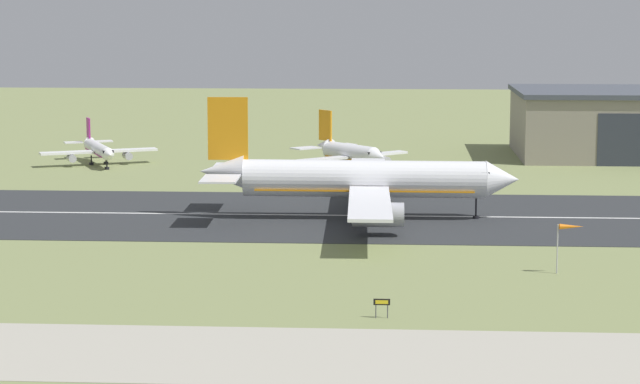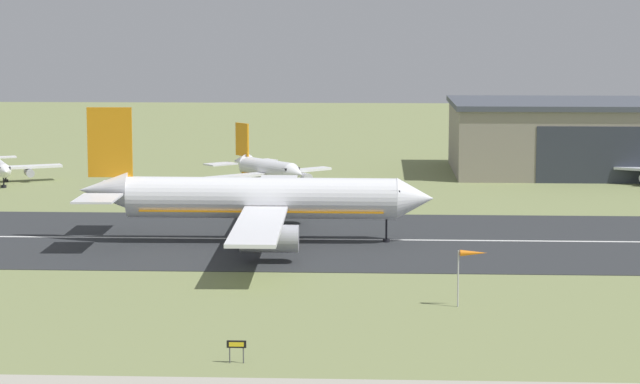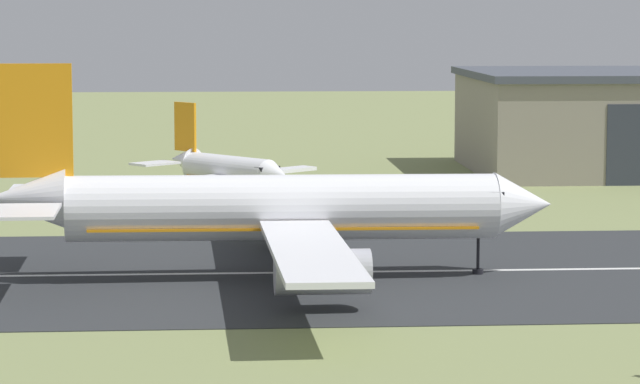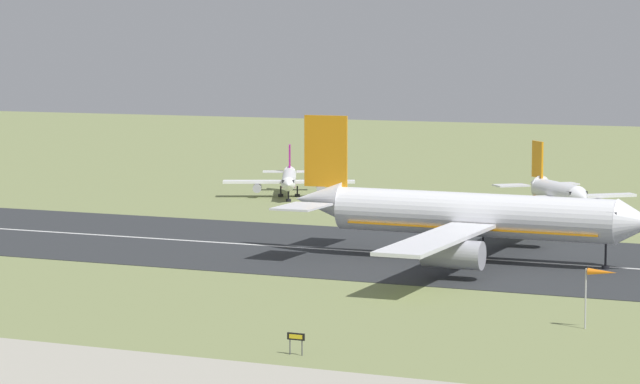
% 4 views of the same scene
% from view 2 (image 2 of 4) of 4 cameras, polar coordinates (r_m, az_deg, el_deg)
% --- Properties ---
extents(ground_plane, '(627.84, 627.84, 0.00)m').
position_cam_2_polar(ground_plane, '(108.00, -11.96, -6.52)').
color(ground_plane, '#7A8451').
extents(runway_strip, '(387.84, 40.88, 0.06)m').
position_cam_2_polar(runway_strip, '(154.73, -7.39, -2.11)').
color(runway_strip, '#2B2D30').
rests_on(runway_strip, ground_plane).
extents(runway_centreline, '(349.06, 0.70, 0.01)m').
position_cam_2_polar(runway_centreline, '(154.72, -7.39, -2.09)').
color(runway_centreline, silver).
rests_on(runway_centreline, runway_strip).
extents(hangar_building, '(64.65, 32.34, 12.72)m').
position_cam_2_polar(hangar_building, '(227.26, 14.17, 2.46)').
color(hangar_building, gray).
rests_on(hangar_building, ground_plane).
extents(airplane_landing, '(42.93, 56.81, 16.30)m').
position_cam_2_polar(airplane_landing, '(150.27, -2.80, -0.34)').
color(airplane_landing, white).
rests_on(airplane_landing, ground_plane).
extents(airplane_parked_centre, '(20.78, 19.97, 10.11)m').
position_cam_2_polar(airplane_parked_centre, '(199.15, -2.42, 1.00)').
color(airplane_parked_centre, white).
rests_on(airplane_parked_centre, ground_plane).
extents(windsock_pole, '(2.77, 0.77, 5.40)m').
position_cam_2_polar(windsock_pole, '(116.72, 6.97, -2.90)').
color(windsock_pole, '#B7B7BC').
rests_on(windsock_pole, ground_plane).
extents(runway_sign, '(1.53, 0.13, 1.80)m').
position_cam_2_polar(runway_sign, '(97.78, -3.84, -7.05)').
color(runway_sign, '#4C4C51').
rests_on(runway_sign, ground_plane).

